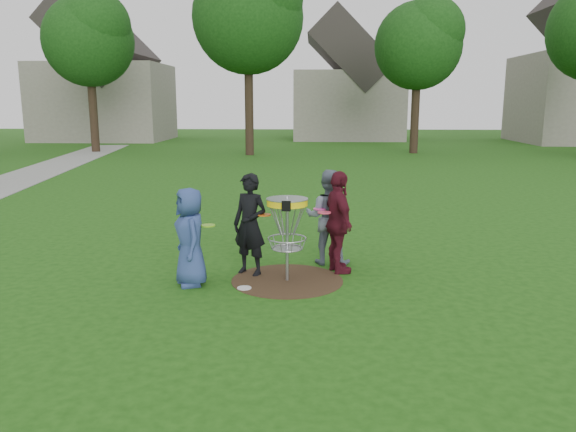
{
  "coord_description": "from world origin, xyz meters",
  "views": [
    {
      "loc": [
        0.39,
        -8.63,
        2.83
      ],
      "look_at": [
        0.0,
        0.3,
        1.0
      ],
      "focal_mm": 35.0,
      "sensor_mm": 36.0,
      "label": 1
    }
  ],
  "objects_px": {
    "player_maroon": "(338,222)",
    "player_black": "(250,224)",
    "player_blue": "(190,237)",
    "player_grey": "(328,217)",
    "disc_golf_basket": "(287,219)"
  },
  "relations": [
    {
      "from": "player_grey",
      "to": "disc_golf_basket",
      "type": "bearing_deg",
      "value": 67.63
    },
    {
      "from": "disc_golf_basket",
      "to": "player_grey",
      "type": "bearing_deg",
      "value": 56.74
    },
    {
      "from": "player_blue",
      "to": "disc_golf_basket",
      "type": "height_order",
      "value": "player_blue"
    },
    {
      "from": "player_black",
      "to": "player_grey",
      "type": "bearing_deg",
      "value": 55.57
    },
    {
      "from": "player_blue",
      "to": "disc_golf_basket",
      "type": "distance_m",
      "value": 1.54
    },
    {
      "from": "player_grey",
      "to": "disc_golf_basket",
      "type": "height_order",
      "value": "player_grey"
    },
    {
      "from": "player_black",
      "to": "player_grey",
      "type": "distance_m",
      "value": 1.47
    },
    {
      "from": "player_black",
      "to": "disc_golf_basket",
      "type": "distance_m",
      "value": 0.73
    },
    {
      "from": "player_maroon",
      "to": "player_black",
      "type": "bearing_deg",
      "value": 77.97
    },
    {
      "from": "disc_golf_basket",
      "to": "player_black",
      "type": "bearing_deg",
      "value": 151.71
    },
    {
      "from": "player_black",
      "to": "disc_golf_basket",
      "type": "xyz_separation_m",
      "value": [
        0.63,
        -0.34,
        0.18
      ]
    },
    {
      "from": "player_blue",
      "to": "player_grey",
      "type": "distance_m",
      "value": 2.52
    },
    {
      "from": "player_black",
      "to": "player_blue",
      "type": "bearing_deg",
      "value": -117.48
    },
    {
      "from": "player_black",
      "to": "player_grey",
      "type": "relative_size",
      "value": 1.01
    },
    {
      "from": "player_blue",
      "to": "player_grey",
      "type": "height_order",
      "value": "player_grey"
    }
  ]
}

